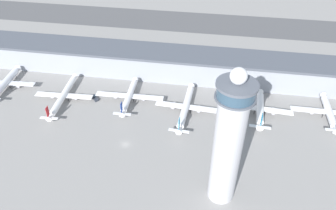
{
  "coord_description": "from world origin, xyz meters",
  "views": [
    {
      "loc": [
        41.63,
        -117.59,
        121.62
      ],
      "look_at": [
        19.32,
        19.96,
        13.16
      ],
      "focal_mm": 35.0,
      "sensor_mm": 36.0,
      "label": 1
    }
  ],
  "objects_px": {
    "airplane_gate_alpha": "(5,83)",
    "airplane_gate_foxtrot": "(329,112)",
    "control_tower": "(228,143)",
    "airplane_gate_bravo": "(63,96)",
    "airplane_gate_charlie": "(129,96)",
    "airplane_gate_delta": "(186,107)",
    "airplane_gate_echo": "(260,109)",
    "service_truck_fuel": "(95,98)"
  },
  "relations": [
    {
      "from": "airplane_gate_charlie",
      "to": "airplane_gate_echo",
      "type": "relative_size",
      "value": 1.12
    },
    {
      "from": "airplane_gate_delta",
      "to": "airplane_gate_echo",
      "type": "relative_size",
      "value": 1.2
    },
    {
      "from": "airplane_gate_bravo",
      "to": "airplane_gate_charlie",
      "type": "relative_size",
      "value": 1.09
    },
    {
      "from": "airplane_gate_bravo",
      "to": "airplane_gate_foxtrot",
      "type": "distance_m",
      "value": 156.31
    },
    {
      "from": "control_tower",
      "to": "airplane_gate_echo",
      "type": "xyz_separation_m",
      "value": [
        20.2,
        59.33,
        -27.11
      ]
    },
    {
      "from": "airplane_gate_delta",
      "to": "airplane_gate_foxtrot",
      "type": "relative_size",
      "value": 1.07
    },
    {
      "from": "airplane_gate_charlie",
      "to": "service_truck_fuel",
      "type": "xyz_separation_m",
      "value": [
        -21.99,
        -0.74,
        -3.45
      ]
    },
    {
      "from": "airplane_gate_bravo",
      "to": "airplane_gate_echo",
      "type": "bearing_deg",
      "value": 2.48
    },
    {
      "from": "airplane_gate_delta",
      "to": "service_truck_fuel",
      "type": "xyz_separation_m",
      "value": [
        -56.99,
        3.97,
        -3.14
      ]
    },
    {
      "from": "airplane_gate_bravo",
      "to": "service_truck_fuel",
      "type": "distance_m",
      "value": 18.84
    },
    {
      "from": "airplane_gate_alpha",
      "to": "airplane_gate_bravo",
      "type": "height_order",
      "value": "airplane_gate_alpha"
    },
    {
      "from": "control_tower",
      "to": "airplane_gate_bravo",
      "type": "relative_size",
      "value": 1.45
    },
    {
      "from": "airplane_gate_alpha",
      "to": "airplane_gate_foxtrot",
      "type": "xyz_separation_m",
      "value": [
        198.17,
        1.84,
        0.23
      ]
    },
    {
      "from": "airplane_gate_charlie",
      "to": "airplane_gate_delta",
      "type": "height_order",
      "value": "airplane_gate_delta"
    },
    {
      "from": "control_tower",
      "to": "service_truck_fuel",
      "type": "bearing_deg",
      "value": 143.42
    },
    {
      "from": "airplane_gate_echo",
      "to": "service_truck_fuel",
      "type": "bearing_deg",
      "value": -179.7
    },
    {
      "from": "airplane_gate_charlie",
      "to": "airplane_gate_foxtrot",
      "type": "xyz_separation_m",
      "value": [
        116.03,
        3.38,
        -0.07
      ]
    },
    {
      "from": "airplane_gate_delta",
      "to": "control_tower",
      "type": "bearing_deg",
      "value": -67.91
    },
    {
      "from": "airplane_gate_alpha",
      "to": "service_truck_fuel",
      "type": "distance_m",
      "value": 60.28
    },
    {
      "from": "service_truck_fuel",
      "to": "control_tower",
      "type": "bearing_deg",
      "value": -36.58
    },
    {
      "from": "airplane_gate_bravo",
      "to": "airplane_gate_foxtrot",
      "type": "xyz_separation_m",
      "value": [
        156.07,
        8.68,
        0.56
      ]
    },
    {
      "from": "airplane_gate_echo",
      "to": "airplane_gate_foxtrot",
      "type": "relative_size",
      "value": 0.89
    },
    {
      "from": "airplane_gate_echo",
      "to": "airplane_gate_foxtrot",
      "type": "distance_m",
      "value": 38.74
    },
    {
      "from": "airplane_gate_alpha",
      "to": "airplane_gate_foxtrot",
      "type": "bearing_deg",
      "value": 0.53
    },
    {
      "from": "airplane_gate_delta",
      "to": "airplane_gate_alpha",
      "type": "bearing_deg",
      "value": 176.95
    },
    {
      "from": "airplane_gate_bravo",
      "to": "airplane_gate_charlie",
      "type": "xyz_separation_m",
      "value": [
        40.04,
        5.3,
        0.63
      ]
    },
    {
      "from": "airplane_gate_bravo",
      "to": "airplane_gate_charlie",
      "type": "bearing_deg",
      "value": 7.54
    },
    {
      "from": "control_tower",
      "to": "airplane_gate_delta",
      "type": "bearing_deg",
      "value": 112.09
    },
    {
      "from": "airplane_gate_foxtrot",
      "to": "service_truck_fuel",
      "type": "distance_m",
      "value": 138.12
    },
    {
      "from": "airplane_gate_bravo",
      "to": "airplane_gate_charlie",
      "type": "height_order",
      "value": "airplane_gate_charlie"
    },
    {
      "from": "airplane_gate_alpha",
      "to": "airplane_gate_charlie",
      "type": "height_order",
      "value": "airplane_gate_alpha"
    },
    {
      "from": "control_tower",
      "to": "service_truck_fuel",
      "type": "xyz_separation_m",
      "value": [
        -79.24,
        58.81,
        -30.81
      ]
    },
    {
      "from": "control_tower",
      "to": "airplane_gate_delta",
      "type": "xyz_separation_m",
      "value": [
        -22.25,
        54.84,
        -27.67
      ]
    },
    {
      "from": "airplane_gate_alpha",
      "to": "airplane_gate_delta",
      "type": "distance_m",
      "value": 117.31
    },
    {
      "from": "airplane_gate_delta",
      "to": "service_truck_fuel",
      "type": "distance_m",
      "value": 57.21
    },
    {
      "from": "airplane_gate_charlie",
      "to": "control_tower",
      "type": "bearing_deg",
      "value": -46.13
    },
    {
      "from": "airplane_gate_delta",
      "to": "airplane_gate_echo",
      "type": "xyz_separation_m",
      "value": [
        42.45,
        4.49,
        0.56
      ]
    },
    {
      "from": "airplane_gate_alpha",
      "to": "airplane_gate_charlie",
      "type": "bearing_deg",
      "value": -1.07
    },
    {
      "from": "airplane_gate_charlie",
      "to": "service_truck_fuel",
      "type": "distance_m",
      "value": 22.27
    },
    {
      "from": "airplane_gate_foxtrot",
      "to": "control_tower",
      "type": "bearing_deg",
      "value": -133.05
    },
    {
      "from": "airplane_gate_bravo",
      "to": "airplane_gate_echo",
      "type": "height_order",
      "value": "airplane_gate_echo"
    },
    {
      "from": "airplane_gate_bravo",
      "to": "airplane_gate_delta",
      "type": "distance_m",
      "value": 75.05
    }
  ]
}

